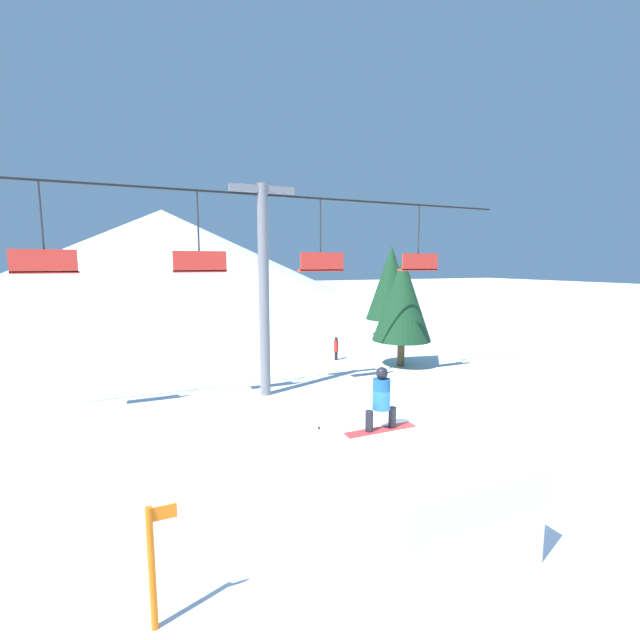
{
  "coord_description": "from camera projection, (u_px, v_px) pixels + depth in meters",
  "views": [
    {
      "loc": [
        -5.29,
        -6.13,
        5.02
      ],
      "look_at": [
        -0.57,
        4.74,
        3.45
      ],
      "focal_mm": 24.0,
      "sensor_mm": 36.0,
      "label": 1
    }
  ],
  "objects": [
    {
      "name": "snowboarder",
      "position": [
        381.0,
        399.0,
        8.6
      ],
      "size": [
        1.55,
        0.35,
        1.32
      ],
      "color": "#B22D2D",
      "rests_on": "snow_ramp"
    },
    {
      "name": "ground_plane",
      "position": [
        444.0,
        523.0,
        8.32
      ],
      "size": [
        220.0,
        220.0,
        0.0
      ],
      "primitive_type": "plane",
      "color": "white"
    },
    {
      "name": "trail_marker",
      "position": [
        153.0,
        565.0,
        5.8
      ],
      "size": [
        0.41,
        0.1,
        1.8
      ],
      "color": "orange",
      "rests_on": "ground_plane"
    },
    {
      "name": "pine_tree_near",
      "position": [
        402.0,
        299.0,
        20.68
      ],
      "size": [
        2.85,
        2.85,
        5.38
      ],
      "color": "#4C3823",
      "rests_on": "ground_plane"
    },
    {
      "name": "mountain_ridge",
      "position": [
        163.0,
        250.0,
        80.33
      ],
      "size": [
        64.92,
        64.92,
        14.95
      ],
      "color": "silver",
      "rests_on": "ground_plane"
    },
    {
      "name": "pine_tree_far",
      "position": [
        391.0,
        283.0,
        29.53
      ],
      "size": [
        3.39,
        3.39,
        6.26
      ],
      "color": "#4C3823",
      "rests_on": "ground_plane"
    },
    {
      "name": "snow_ramp",
      "position": [
        418.0,
        487.0,
        8.07
      ],
      "size": [
        2.69,
        3.31,
        1.65
      ],
      "color": "white",
      "rests_on": "ground_plane"
    },
    {
      "name": "distant_skier",
      "position": [
        336.0,
        347.0,
        22.34
      ],
      "size": [
        0.24,
        0.24,
        1.23
      ],
      "color": "black",
      "rests_on": "ground_plane"
    },
    {
      "name": "chairlift",
      "position": [
        264.0,
        271.0,
        15.86
      ],
      "size": [
        21.73,
        0.44,
        7.9
      ],
      "color": "slate",
      "rests_on": "ground_plane"
    }
  ]
}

